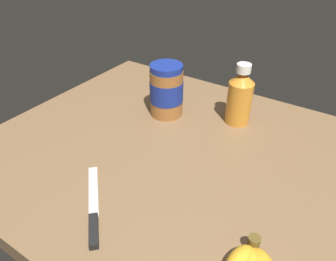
% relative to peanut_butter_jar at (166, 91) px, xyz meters
% --- Properties ---
extents(ground_plane, '(0.92, 0.74, 0.04)m').
position_rel_peanut_butter_jar_xyz_m(ground_plane, '(-0.12, 0.13, -0.09)').
color(ground_plane, brown).
extents(peanut_butter_jar, '(0.09, 0.09, 0.14)m').
position_rel_peanut_butter_jar_xyz_m(peanut_butter_jar, '(0.00, 0.00, 0.00)').
color(peanut_butter_jar, '#9E602D').
rests_on(peanut_butter_jar, ground_plane).
extents(honey_bottle, '(0.06, 0.06, 0.16)m').
position_rel_peanut_butter_jar_xyz_m(honey_bottle, '(-0.18, -0.07, 0.00)').
color(honey_bottle, orange).
rests_on(honey_bottle, ground_plane).
extents(butter_knife, '(0.16, 0.16, 0.01)m').
position_rel_peanut_butter_jar_xyz_m(butter_knife, '(-0.08, 0.37, -0.07)').
color(butter_knife, silver).
rests_on(butter_knife, ground_plane).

